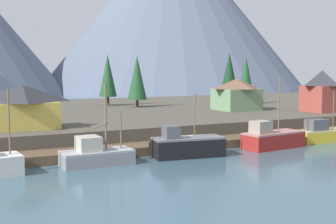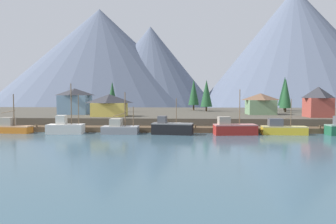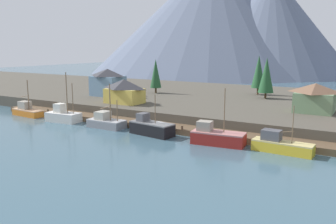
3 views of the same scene
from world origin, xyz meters
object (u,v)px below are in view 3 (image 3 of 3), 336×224
(fishing_boat_orange, at_px, (27,111))
(house_green, at_px, (315,98))
(house_yellow, at_px, (124,91))
(conifer_mid_left, at_px, (266,75))
(fishing_boat_black, at_px, (151,128))
(conifer_near_left, at_px, (156,74))
(fishing_boat_grey, at_px, (106,122))
(house_blue, at_px, (108,82))
(fishing_boat_white, at_px, (63,116))
(fishing_boat_red, at_px, (217,137))
(fishing_boat_yellow, at_px, (280,145))
(conifer_near_right, at_px, (259,72))

(fishing_boat_orange, distance_m, house_green, 57.81)
(house_yellow, bearing_deg, conifer_mid_left, 43.06)
(fishing_boat_black, height_order, conifer_mid_left, conifer_mid_left)
(conifer_near_left, bearing_deg, fishing_boat_grey, -74.40)
(fishing_boat_black, distance_m, house_green, 30.91)
(fishing_boat_grey, distance_m, house_blue, 25.37)
(fishing_boat_white, relative_size, fishing_boat_grey, 1.21)
(fishing_boat_white, xyz_separation_m, fishing_boat_red, (32.41, -0.11, 0.01))
(fishing_boat_black, bearing_deg, fishing_boat_orange, -172.89)
(fishing_boat_grey, xyz_separation_m, house_blue, (-15.65, 19.37, 4.84))
(fishing_boat_black, relative_size, conifer_near_left, 0.91)
(fishing_boat_black, bearing_deg, conifer_mid_left, 83.40)
(fishing_boat_red, xyz_separation_m, conifer_near_left, (-30.14, 30.22, 6.40))
(fishing_boat_yellow, distance_m, conifer_near_right, 43.56)
(fishing_boat_grey, bearing_deg, fishing_boat_red, -1.05)
(house_yellow, relative_size, house_green, 1.14)
(conifer_near_left, bearing_deg, house_green, -12.33)
(fishing_boat_black, distance_m, house_blue, 32.80)
(fishing_boat_orange, bearing_deg, fishing_boat_yellow, 4.53)
(conifer_near_left, bearing_deg, fishing_boat_orange, -114.28)
(house_yellow, bearing_deg, fishing_boat_orange, -145.02)
(fishing_boat_orange, bearing_deg, fishing_boat_white, 2.25)
(conifer_near_right, height_order, conifer_mid_left, conifer_near_right)
(fishing_boat_red, relative_size, conifer_mid_left, 0.90)
(house_yellow, bearing_deg, fishing_boat_black, -39.53)
(fishing_boat_red, height_order, house_blue, house_blue)
(conifer_near_left, xyz_separation_m, conifer_near_right, (23.93, 10.53, 0.73))
(fishing_boat_grey, relative_size, fishing_boat_red, 0.94)
(house_green, distance_m, conifer_near_right, 25.55)
(fishing_boat_black, relative_size, fishing_boat_red, 0.94)
(fishing_boat_yellow, xyz_separation_m, house_green, (1.00, 20.75, 4.17))
(fishing_boat_red, height_order, house_green, fishing_boat_red)
(fishing_boat_black, xyz_separation_m, fishing_boat_yellow, (20.92, 0.67, -0.13))
(house_green, xyz_separation_m, conifer_mid_left, (-12.79, 13.43, 2.69))
(fishing_boat_orange, distance_m, fishing_boat_grey, 21.73)
(fishing_boat_yellow, height_order, conifer_mid_left, conifer_mid_left)
(house_blue, bearing_deg, fishing_boat_white, -75.56)
(fishing_boat_red, height_order, conifer_mid_left, conifer_mid_left)
(conifer_near_left, bearing_deg, fishing_boat_black, -58.64)
(fishing_boat_orange, xyz_separation_m, fishing_boat_grey, (21.73, -0.14, -0.04))
(fishing_boat_red, bearing_deg, house_green, 58.31)
(fishing_boat_white, height_order, house_blue, fishing_boat_white)
(fishing_boat_orange, relative_size, conifer_near_right, 0.80)
(fishing_boat_red, xyz_separation_m, house_green, (10.21, 21.40, 4.07))
(house_yellow, bearing_deg, fishing_boat_white, -115.16)
(fishing_boat_black, bearing_deg, conifer_near_right, 90.39)
(fishing_boat_black, xyz_separation_m, house_blue, (-25.75, 19.77, 4.68))
(fishing_boat_black, bearing_deg, conifer_near_left, 129.44)
(house_yellow, relative_size, conifer_near_left, 0.92)
(conifer_near_left, bearing_deg, fishing_boat_yellow, -36.92)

